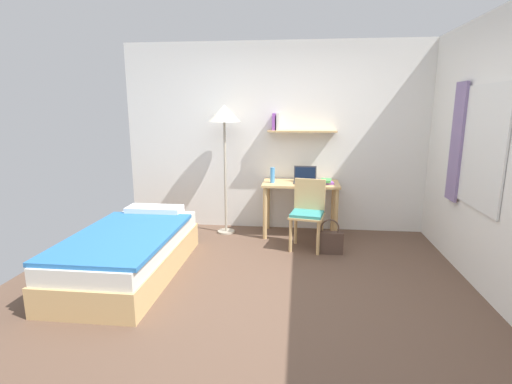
{
  "coord_description": "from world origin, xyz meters",
  "views": [
    {
      "loc": [
        0.27,
        -3.45,
        1.73
      ],
      "look_at": [
        -0.18,
        0.51,
        0.85
      ],
      "focal_mm": 27.19,
      "sensor_mm": 36.0,
      "label": 1
    }
  ],
  "objects": [
    {
      "name": "wall_back",
      "position": [
        0.0,
        2.02,
        1.3
      ],
      "size": [
        4.4,
        0.27,
        2.6
      ],
      "color": "white",
      "rests_on": "ground_plane"
    },
    {
      "name": "handbag",
      "position": [
        0.65,
        1.04,
        0.15
      ],
      "size": [
        0.32,
        0.11,
        0.42
      ],
      "color": "#4C382D",
      "rests_on": "ground_plane"
    },
    {
      "name": "desk",
      "position": [
        0.3,
        1.7,
        0.59
      ],
      "size": [
        1.02,
        0.55,
        0.73
      ],
      "color": "tan",
      "rests_on": "ground_plane"
    },
    {
      "name": "bed",
      "position": [
        -1.47,
        0.2,
        0.24
      ],
      "size": [
        0.97,
        1.95,
        0.54
      ],
      "color": "tan",
      "rests_on": "ground_plane"
    },
    {
      "name": "standing_lamp",
      "position": [
        -0.73,
        1.67,
        1.56
      ],
      "size": [
        0.43,
        0.43,
        1.76
      ],
      "color": "#B2A893",
      "rests_on": "ground_plane"
    },
    {
      "name": "water_bottle",
      "position": [
        -0.08,
        1.64,
        0.84
      ],
      "size": [
        0.06,
        0.06,
        0.21
      ],
      "primitive_type": "cylinder",
      "color": "#4C99DB",
      "rests_on": "desk"
    },
    {
      "name": "laptop",
      "position": [
        0.35,
        1.71,
        0.79
      ],
      "size": [
        0.31,
        0.22,
        0.22
      ],
      "color": "#2D2D33",
      "rests_on": "desk"
    },
    {
      "name": "wall_right",
      "position": [
        2.02,
        0.04,
        1.3
      ],
      "size": [
        0.1,
        4.4,
        2.6
      ],
      "color": "white",
      "rests_on": "ground_plane"
    },
    {
      "name": "ground_plane",
      "position": [
        0.0,
        0.0,
        0.0
      ],
      "size": [
        5.28,
        5.28,
        0.0
      ],
      "primitive_type": "plane",
      "color": "brown"
    },
    {
      "name": "desk_chair",
      "position": [
        0.39,
        1.2,
        0.47
      ],
      "size": [
        0.47,
        0.45,
        0.86
      ],
      "color": "tan",
      "rests_on": "ground_plane"
    },
    {
      "name": "book_stack",
      "position": [
        0.63,
        1.66,
        0.76
      ],
      "size": [
        0.2,
        0.24,
        0.06
      ],
      "color": "purple",
      "rests_on": "desk"
    }
  ]
}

